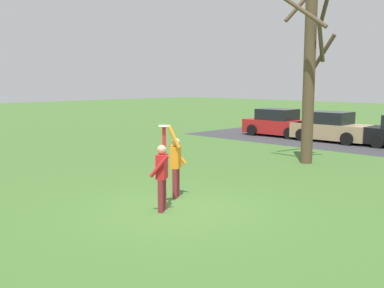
# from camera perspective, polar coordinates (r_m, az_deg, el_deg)

# --- Properties ---
(ground_plane) EXTENTS (120.00, 120.00, 0.00)m
(ground_plane) POSITION_cam_1_polar(r_m,az_deg,el_deg) (11.44, -2.10, -8.22)
(ground_plane) COLOR #426B2D
(person_catcher) EXTENTS (0.53, 0.59, 2.08)m
(person_catcher) POSITION_cam_1_polar(r_m,az_deg,el_deg) (11.07, -3.82, -3.55)
(person_catcher) COLOR maroon
(person_catcher) RESTS_ON ground_plane
(person_defender) EXTENTS (0.62, 0.66, 2.04)m
(person_defender) POSITION_cam_1_polar(r_m,az_deg,el_deg) (12.40, -2.04, -2.31)
(person_defender) COLOR maroon
(person_defender) RESTS_ON ground_plane
(frisbee_disc) EXTENTS (0.28, 0.28, 0.02)m
(frisbee_disc) POSITION_cam_1_polar(r_m,az_deg,el_deg) (11.12, -3.56, 2.29)
(frisbee_disc) COLOR white
(frisbee_disc) RESTS_ON person_catcher
(parked_car_red) EXTENTS (4.14, 2.11, 1.59)m
(parked_car_red) POSITION_cam_1_polar(r_m,az_deg,el_deg) (27.10, 10.87, 2.54)
(parked_car_red) COLOR red
(parked_car_red) RESTS_ON ground_plane
(parked_car_tan) EXTENTS (4.14, 2.11, 1.59)m
(parked_car_tan) POSITION_cam_1_polar(r_m,az_deg,el_deg) (25.26, 17.17, 1.96)
(parked_car_tan) COLOR tan
(parked_car_tan) RESTS_ON ground_plane
(bare_tree_tall) EXTENTS (2.17, 2.19, 7.10)m
(bare_tree_tall) POSITION_cam_1_polar(r_m,az_deg,el_deg) (18.10, 14.63, 8.72)
(bare_tree_tall) COLOR brown
(bare_tree_tall) RESTS_ON ground_plane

